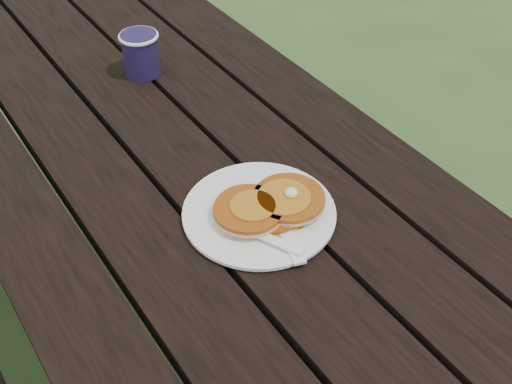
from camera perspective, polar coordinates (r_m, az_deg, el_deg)
ground at (r=1.82m, az=-6.24°, el=-13.98°), size 60.00×60.00×0.00m
picnic_table at (r=1.53m, az=-7.25°, el=-6.19°), size 1.36×1.80×0.75m
plate at (r=1.07m, az=0.28°, el=-1.91°), size 0.31×0.31×0.01m
pancake_stack at (r=1.06m, az=1.28°, el=-1.19°), size 0.19×0.13×0.04m
knife at (r=1.04m, az=2.27°, el=-2.88°), size 0.07×0.18×0.00m
fork at (r=1.01m, az=1.44°, el=-4.28°), size 0.10×0.16×0.01m
coffee_cup at (r=1.43m, az=-10.23°, el=12.20°), size 0.09×0.09×0.09m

